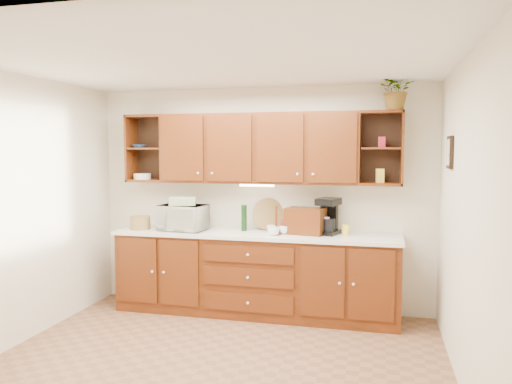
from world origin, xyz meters
The scene contains 26 objects.
floor centered at (0.00, 0.00, 0.00)m, with size 4.00×4.00×0.00m, color brown.
ceiling centered at (0.00, 0.00, 2.60)m, with size 4.00×4.00×0.00m, color white.
back_wall centered at (0.00, 1.75, 1.30)m, with size 4.00×4.00×0.00m, color beige.
left_wall centered at (-2.00, 0.00, 1.30)m, with size 3.50×3.50×0.00m, color beige.
right_wall centered at (2.00, 0.00, 1.30)m, with size 3.50×3.50×0.00m, color beige.
base_cabinets centered at (0.00, 1.45, 0.45)m, with size 3.20×0.60×0.90m, color #381B06.
countertop centered at (0.00, 1.44, 0.92)m, with size 3.24×0.64×0.04m, color silver.
upper_cabinets centered at (0.01, 1.59, 1.89)m, with size 3.20×0.33×0.80m.
undercabinet_light centered at (0.00, 1.53, 1.47)m, with size 0.40×0.05×0.03m, color white.
framed_picture centered at (1.98, 0.90, 1.85)m, with size 0.03×0.24×0.30m, color black.
wicker_basket centered at (-1.37, 1.35, 1.02)m, with size 0.23×0.23×0.15m, color olive.
microwave centered at (-0.86, 1.41, 1.09)m, with size 0.53×0.36×0.30m, color silver.
towel_stack centered at (-0.86, 1.41, 1.28)m, with size 0.30×0.22×0.09m, color #ECE46F.
wine_bottle centered at (-0.15, 1.54, 1.09)m, with size 0.06×0.06×0.30m, color black.
woven_tray centered at (0.10, 1.68, 0.95)m, with size 0.37×0.37×0.02m, color olive.
bread_box centered at (0.57, 1.48, 1.09)m, with size 0.42×0.26×0.29m, color #381B06.
mug_tree centered at (0.26, 1.39, 0.99)m, with size 0.30×0.29×0.32m.
canister_red centered at (0.34, 1.54, 1.01)m, with size 0.12×0.12×0.15m, color #A41727.
canister_white centered at (0.80, 1.50, 1.04)m, with size 0.07×0.07×0.20m, color white.
canister_yellow centered at (1.01, 1.50, 1.00)m, with size 0.08×0.08×0.12m, color yellow.
coffee_maker centered at (0.82, 1.56, 1.13)m, with size 0.29×0.33×0.40m.
bowl_stack centered at (-1.47, 1.56, 1.92)m, with size 0.16×0.16×0.04m, color #284E95.
plate_stack centered at (-1.44, 1.56, 1.56)m, with size 0.21×0.21×0.07m, color white.
pantry_box_yellow centered at (1.36, 1.58, 1.60)m, with size 0.08×0.07×0.15m, color yellow.
pantry_box_red centered at (1.38, 1.58, 1.96)m, with size 0.08×0.07×0.11m, color #A41727.
potted_plant centered at (1.52, 1.53, 2.50)m, with size 0.38×0.33×0.42m, color #999999.
Camera 1 is at (1.35, -3.98, 1.86)m, focal length 35.00 mm.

